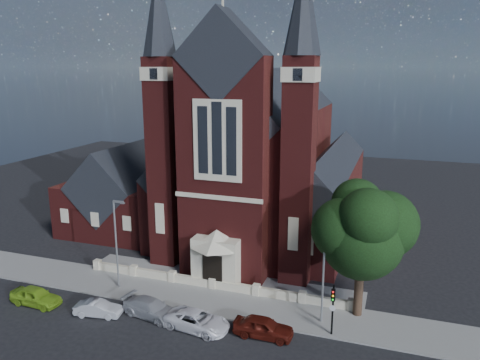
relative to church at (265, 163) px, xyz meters
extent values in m
plane|color=black|center=(0.00, -7.94, -8.19)|extent=(120.00, 120.00, 0.00)
cube|color=gray|center=(0.00, -18.44, -8.19)|extent=(60.00, 5.00, 0.12)
cube|color=gray|center=(0.00, -14.44, -8.19)|extent=(26.00, 3.00, 0.14)
cube|color=beige|center=(0.00, -16.44, -8.19)|extent=(24.00, 0.40, 0.90)
cube|color=#521716|center=(0.00, 2.06, -1.19)|extent=(10.00, 30.00, 14.00)
cube|color=black|center=(0.00, 2.06, 5.81)|extent=(10.00, 30.20, 10.00)
cube|color=#521716|center=(-7.50, 1.06, -4.19)|extent=(5.00, 26.00, 8.00)
cube|color=#521716|center=(7.50, 1.06, -4.19)|extent=(5.00, 26.00, 8.00)
cube|color=black|center=(-7.50, 1.06, -0.19)|extent=(5.01, 26.20, 5.01)
cube|color=black|center=(7.50, 1.06, -0.19)|extent=(5.01, 26.20, 5.01)
cube|color=#521716|center=(0.00, -13.44, 1.81)|extent=(8.00, 3.00, 20.00)
cube|color=black|center=(0.00, -13.44, 11.81)|extent=(8.00, 3.20, 8.00)
cube|color=beige|center=(0.00, -14.99, 4.81)|extent=(4.40, 0.15, 7.00)
cube|color=black|center=(0.00, -15.06, 5.01)|extent=(0.90, 0.08, 6.20)
cube|color=beige|center=(0.00, -15.44, -5.99)|extent=(4.20, 2.00, 4.40)
cube|color=black|center=(0.00, -16.49, -6.59)|extent=(1.80, 0.12, 3.20)
cone|color=beige|center=(0.00, -15.44, -3.79)|extent=(4.60, 4.60, 1.60)
cube|color=#521716|center=(-6.50, -12.44, 1.81)|extent=(2.60, 2.60, 20.00)
cube|color=beige|center=(-6.50, -12.44, 10.31)|extent=(2.80, 2.80, 1.20)
cone|color=black|center=(-6.50, -12.44, 15.81)|extent=(3.20, 3.20, 8.00)
cube|color=#521716|center=(6.50, -12.44, 1.81)|extent=(2.60, 2.60, 20.00)
cube|color=beige|center=(6.50, -12.44, 10.31)|extent=(2.80, 2.80, 1.20)
cone|color=black|center=(6.50, -12.44, 15.81)|extent=(3.20, 3.20, 8.00)
cube|color=#521716|center=(-16.00, -4.94, -5.19)|extent=(12.00, 12.00, 6.00)
cube|color=black|center=(-16.00, -4.94, -2.19)|extent=(8.49, 12.20, 8.49)
cylinder|color=black|center=(12.50, -16.94, -5.69)|extent=(0.70, 0.70, 5.00)
sphere|color=black|center=(12.50, -16.94, -1.69)|extent=(6.40, 6.40, 6.40)
sphere|color=black|center=(12.90, -18.14, 0.31)|extent=(4.40, 4.40, 4.40)
cylinder|color=gray|center=(-8.00, -18.94, -4.19)|extent=(0.16, 0.16, 8.00)
cube|color=gray|center=(-7.50, -18.94, -0.19)|extent=(1.00, 0.15, 0.18)
cube|color=gray|center=(-7.10, -18.94, -0.27)|extent=(0.35, 0.22, 0.12)
cylinder|color=gray|center=(10.00, -18.94, -4.19)|extent=(0.16, 0.16, 8.00)
cube|color=gray|center=(10.50, -18.94, -0.19)|extent=(1.00, 0.15, 0.18)
cube|color=gray|center=(10.90, -18.94, -0.27)|extent=(0.35, 0.22, 0.12)
cylinder|color=black|center=(11.00, -20.44, -6.19)|extent=(0.14, 0.14, 4.00)
cube|color=black|center=(11.00, -20.59, -4.89)|extent=(0.28, 0.22, 0.90)
sphere|color=red|center=(11.00, -20.72, -4.59)|extent=(0.14, 0.14, 0.14)
sphere|color=#CC8C0C|center=(11.00, -20.72, -4.89)|extent=(0.14, 0.14, 0.14)
sphere|color=#0C9919|center=(11.00, -20.72, -5.19)|extent=(0.14, 0.14, 0.14)
imported|color=#82B624|center=(-12.71, -23.81, -7.44)|extent=(4.45, 1.88, 1.50)
imported|color=#A9ABB1|center=(-6.79, -23.64, -7.57)|extent=(3.89, 1.96, 1.22)
imported|color=#9B9DA3|center=(-2.77, -22.39, -7.47)|extent=(5.19, 2.87, 1.42)
imported|color=white|center=(1.39, -22.87, -7.49)|extent=(5.31, 3.00, 1.40)
imported|color=#4E140D|center=(6.31, -22.19, -7.43)|extent=(4.44, 1.84, 1.50)
camera|label=1|loc=(14.65, -51.48, 10.94)|focal=35.00mm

